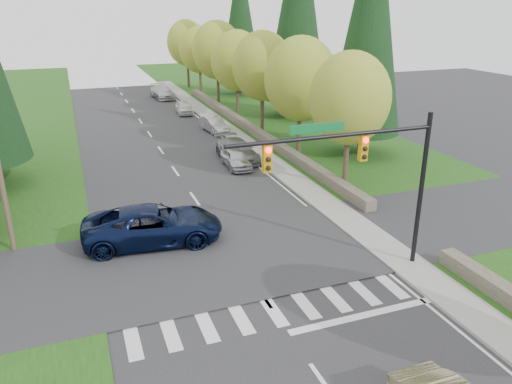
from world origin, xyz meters
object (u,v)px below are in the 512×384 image
parked_car_b (237,150)px  parked_car_c (214,125)px  parked_car_d (184,108)px  parked_car_e (163,92)px  parked_car_a (236,158)px  suv_navy (153,225)px

parked_car_b → parked_car_c: size_ratio=1.26×
parked_car_d → parked_car_e: parked_car_e is taller
parked_car_a → parked_car_c: (1.40, 10.47, 0.02)m
parked_car_b → parked_car_c: bearing=81.3°
suv_navy → parked_car_a: bearing=-31.0°
parked_car_d → parked_car_e: (-0.46, 9.67, 0.11)m
parked_car_a → parked_car_e: parked_car_e is taller
suv_navy → parked_car_d: suv_navy is taller
parked_car_d → parked_car_c: bearing=-81.2°
parked_car_b → parked_car_a: bearing=-115.1°
parked_car_b → parked_car_c: 8.87m
parked_car_b → parked_car_e: 27.05m
suv_navy → parked_car_d: bearing=-9.5°
suv_navy → parked_car_b: size_ratio=1.30×
suv_navy → parked_car_c: 22.10m
parked_car_e → parked_car_b: bearing=-94.0°
suv_navy → parked_car_d: size_ratio=1.74×
parked_car_c → parked_car_e: bearing=86.5°
parked_car_a → parked_car_b: size_ratio=0.75×
parked_car_a → parked_car_e: bearing=91.0°
parked_car_c → parked_car_d: 8.58m
parked_car_c → parked_car_b: bearing=-102.4°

